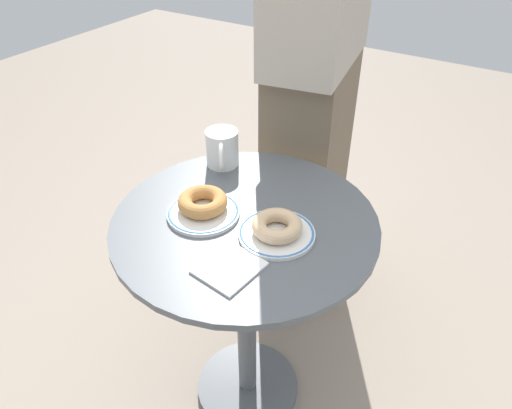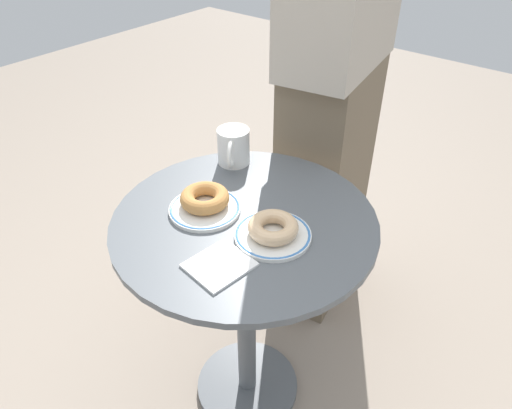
{
  "view_description": "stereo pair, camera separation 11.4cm",
  "coord_description": "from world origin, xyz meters",
  "px_view_note": "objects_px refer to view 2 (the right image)",
  "views": [
    {
      "loc": [
        0.5,
        -0.76,
        1.43
      ],
      "look_at": [
        0.02,
        0.02,
        0.75
      ],
      "focal_mm": 33.39,
      "sensor_mm": 36.0,
      "label": 1
    },
    {
      "loc": [
        0.6,
        -0.69,
        1.43
      ],
      "look_at": [
        0.02,
        0.02,
        0.75
      ],
      "focal_mm": 33.39,
      "sensor_mm": 36.0,
      "label": 2
    }
  ],
  "objects_px": {
    "plate_left": "(205,209)",
    "coffee_mug": "(233,147)",
    "paper_napkin": "(219,265)",
    "donut_old_fashioned": "(205,198)",
    "person_figure": "(334,86)",
    "plate_right": "(273,235)",
    "donut_glazed": "(273,227)",
    "cafe_table": "(246,281)"
  },
  "relations": [
    {
      "from": "donut_old_fashioned",
      "to": "plate_left",
      "type": "bearing_deg",
      "value": -52.62
    },
    {
      "from": "cafe_table",
      "to": "plate_left",
      "type": "distance_m",
      "value": 0.24
    },
    {
      "from": "cafe_table",
      "to": "paper_napkin",
      "type": "distance_m",
      "value": 0.28
    },
    {
      "from": "person_figure",
      "to": "plate_left",
      "type": "bearing_deg",
      "value": -90.16
    },
    {
      "from": "donut_glazed",
      "to": "person_figure",
      "type": "bearing_deg",
      "value": 108.93
    },
    {
      "from": "plate_right",
      "to": "person_figure",
      "type": "height_order",
      "value": "person_figure"
    },
    {
      "from": "paper_napkin",
      "to": "person_figure",
      "type": "distance_m",
      "value": 0.74
    },
    {
      "from": "cafe_table",
      "to": "plate_left",
      "type": "height_order",
      "value": "plate_left"
    },
    {
      "from": "coffee_mug",
      "to": "plate_right",
      "type": "bearing_deg",
      "value": -33.77
    },
    {
      "from": "donut_glazed",
      "to": "paper_napkin",
      "type": "relative_size",
      "value": 0.92
    },
    {
      "from": "cafe_table",
      "to": "plate_right",
      "type": "bearing_deg",
      "value": -7.39
    },
    {
      "from": "plate_left",
      "to": "coffee_mug",
      "type": "height_order",
      "value": "coffee_mug"
    },
    {
      "from": "plate_left",
      "to": "person_figure",
      "type": "xyz_separation_m",
      "value": [
        0.0,
        0.58,
        0.13
      ]
    },
    {
      "from": "donut_glazed",
      "to": "person_figure",
      "type": "xyz_separation_m",
      "value": [
        -0.19,
        0.56,
        0.11
      ]
    },
    {
      "from": "paper_napkin",
      "to": "person_figure",
      "type": "height_order",
      "value": "person_figure"
    },
    {
      "from": "plate_right",
      "to": "donut_old_fashioned",
      "type": "relative_size",
      "value": 1.46
    },
    {
      "from": "donut_glazed",
      "to": "person_figure",
      "type": "distance_m",
      "value": 0.6
    },
    {
      "from": "cafe_table",
      "to": "person_figure",
      "type": "relative_size",
      "value": 0.41
    },
    {
      "from": "person_figure",
      "to": "plate_right",
      "type": "bearing_deg",
      "value": -71.07
    },
    {
      "from": "plate_right",
      "to": "coffee_mug",
      "type": "height_order",
      "value": "coffee_mug"
    },
    {
      "from": "plate_left",
      "to": "plate_right",
      "type": "height_order",
      "value": "same"
    },
    {
      "from": "paper_napkin",
      "to": "donut_glazed",
      "type": "bearing_deg",
      "value": 78.37
    },
    {
      "from": "plate_left",
      "to": "paper_napkin",
      "type": "relative_size",
      "value": 1.4
    },
    {
      "from": "cafe_table",
      "to": "person_figure",
      "type": "height_order",
      "value": "person_figure"
    },
    {
      "from": "donut_old_fashioned",
      "to": "plate_right",
      "type": "bearing_deg",
      "value": 4.6
    },
    {
      "from": "donut_old_fashioned",
      "to": "coffee_mug",
      "type": "height_order",
      "value": "coffee_mug"
    },
    {
      "from": "plate_left",
      "to": "paper_napkin",
      "type": "bearing_deg",
      "value": -37.34
    },
    {
      "from": "cafe_table",
      "to": "person_figure",
      "type": "xyz_separation_m",
      "value": [
        -0.09,
        0.54,
        0.36
      ]
    },
    {
      "from": "donut_old_fashioned",
      "to": "coffee_mug",
      "type": "relative_size",
      "value": 0.98
    },
    {
      "from": "donut_glazed",
      "to": "coffee_mug",
      "type": "relative_size",
      "value": 0.94
    },
    {
      "from": "donut_old_fashioned",
      "to": "person_figure",
      "type": "height_order",
      "value": "person_figure"
    },
    {
      "from": "plate_right",
      "to": "person_figure",
      "type": "bearing_deg",
      "value": 108.93
    },
    {
      "from": "person_figure",
      "to": "paper_napkin",
      "type": "bearing_deg",
      "value": -77.22
    },
    {
      "from": "donut_glazed",
      "to": "cafe_table",
      "type": "bearing_deg",
      "value": 172.61
    },
    {
      "from": "person_figure",
      "to": "donut_glazed",
      "type": "bearing_deg",
      "value": -71.07
    },
    {
      "from": "plate_right",
      "to": "coffee_mug",
      "type": "xyz_separation_m",
      "value": [
        -0.29,
        0.19,
        0.05
      ]
    },
    {
      "from": "donut_old_fashioned",
      "to": "person_figure",
      "type": "relative_size",
      "value": 0.07
    },
    {
      "from": "donut_glazed",
      "to": "person_figure",
      "type": "height_order",
      "value": "person_figure"
    },
    {
      "from": "plate_left",
      "to": "paper_napkin",
      "type": "distance_m",
      "value": 0.2
    },
    {
      "from": "donut_glazed",
      "to": "plate_right",
      "type": "bearing_deg",
      "value": 159.44
    },
    {
      "from": "plate_right",
      "to": "donut_glazed",
      "type": "relative_size",
      "value": 1.52
    },
    {
      "from": "cafe_table",
      "to": "donut_glazed",
      "type": "height_order",
      "value": "donut_glazed"
    }
  ]
}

